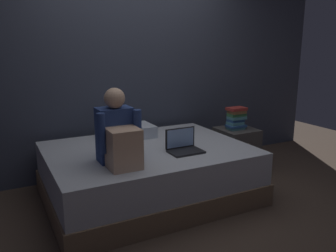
# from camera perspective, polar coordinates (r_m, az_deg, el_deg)

# --- Properties ---
(ground_plane) EXTENTS (8.00, 8.00, 0.00)m
(ground_plane) POSITION_cam_1_polar(r_m,az_deg,el_deg) (3.52, 1.85, -12.70)
(ground_plane) COLOR #47382D
(wall_back) EXTENTS (5.60, 0.10, 2.70)m
(wall_back) POSITION_cam_1_polar(r_m,az_deg,el_deg) (4.25, -6.10, 10.67)
(wall_back) COLOR #383D4C
(wall_back) RESTS_ON ground_plane
(bed) EXTENTS (2.00, 1.50, 0.53)m
(bed) POSITION_cam_1_polar(r_m,az_deg,el_deg) (3.58, -3.32, -7.67)
(bed) COLOR #7A6047
(bed) RESTS_ON ground_plane
(nightstand) EXTENTS (0.44, 0.46, 0.53)m
(nightstand) POSITION_cam_1_polar(r_m,az_deg,el_deg) (4.40, 11.16, -3.80)
(nightstand) COLOR #474442
(nightstand) RESTS_ON ground_plane
(person_sitting) EXTENTS (0.39, 0.44, 0.66)m
(person_sitting) POSITION_cam_1_polar(r_m,az_deg,el_deg) (2.99, -8.23, -1.59)
(person_sitting) COLOR navy
(person_sitting) RESTS_ON bed
(laptop) EXTENTS (0.32, 0.23, 0.22)m
(laptop) POSITION_cam_1_polar(r_m,az_deg,el_deg) (3.34, 2.57, -3.30)
(laptop) COLOR black
(laptop) RESTS_ON bed
(pillow) EXTENTS (0.56, 0.36, 0.13)m
(pillow) POSITION_cam_1_polar(r_m,az_deg,el_deg) (3.86, -6.62, -0.95)
(pillow) COLOR silver
(pillow) RESTS_ON bed
(book_stack) EXTENTS (0.23, 0.16, 0.27)m
(book_stack) POSITION_cam_1_polar(r_m,az_deg,el_deg) (4.27, 11.19, 1.29)
(book_stack) COLOR teal
(book_stack) RESTS_ON nightstand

